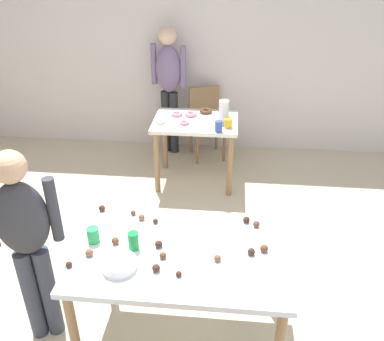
{
  "coord_description": "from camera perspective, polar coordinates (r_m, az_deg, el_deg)",
  "views": [
    {
      "loc": [
        0.24,
        -1.95,
        2.46
      ],
      "look_at": [
        -0.04,
        0.82,
        0.9
      ],
      "focal_mm": 38.97,
      "sensor_mm": 36.0,
      "label": 1
    }
  ],
  "objects": [
    {
      "name": "cake_ball_2",
      "position": [
        2.63,
        -16.48,
        -12.24
      ],
      "size": [
        0.04,
        0.04,
        0.04
      ],
      "primitive_type": "sphere",
      "color": "#3D2319",
      "rests_on": "dining_table_near"
    },
    {
      "name": "cake_ball_9",
      "position": [
        2.67,
        -4.58,
        -10.01
      ],
      "size": [
        0.05,
        0.05,
        0.05
      ],
      "primitive_type": "sphere",
      "color": "#3D2319",
      "rests_on": "dining_table_near"
    },
    {
      "name": "pitcher_far",
      "position": [
        4.41,
        4.37,
        8.02
      ],
      "size": [
        0.11,
        0.11,
        0.24
      ],
      "primitive_type": "cylinder",
      "color": "white",
      "rests_on": "dining_table_far"
    },
    {
      "name": "cake_ball_7",
      "position": [
        2.88,
        -5.03,
        -6.9
      ],
      "size": [
        0.04,
        0.04,
        0.04
      ],
      "primitive_type": "sphere",
      "color": "#3D2319",
      "rests_on": "dining_table_near"
    },
    {
      "name": "donut_far_1",
      "position": [
        4.56,
        4.5,
        7.33
      ],
      "size": [
        0.12,
        0.12,
        0.04
      ],
      "primitive_type": "torus",
      "color": "gold",
      "rests_on": "dining_table_far"
    },
    {
      "name": "fork_near",
      "position": [
        2.52,
        5.94,
        -13.66
      ],
      "size": [
        0.17,
        0.02,
        0.01
      ],
      "primitive_type": "cube",
      "color": "silver",
      "rests_on": "dining_table_near"
    },
    {
      "name": "cake_ball_1",
      "position": [
        2.51,
        -4.94,
        -13.15
      ],
      "size": [
        0.05,
        0.05,
        0.05
      ],
      "primitive_type": "sphere",
      "color": "#3D2319",
      "rests_on": "dining_table_near"
    },
    {
      "name": "donut_far_0",
      "position": [
        4.63,
        -2.11,
        7.75
      ],
      "size": [
        0.13,
        0.13,
        0.04
      ],
      "primitive_type": "torus",
      "color": "pink",
      "rests_on": "dining_table_far"
    },
    {
      "name": "person_girl_near",
      "position": [
        2.79,
        -21.78,
        -8.31
      ],
      "size": [
        0.45,
        0.29,
        1.44
      ],
      "color": "#383D4C",
      "rests_on": "ground_plane"
    },
    {
      "name": "cup_far_0",
      "position": [
        4.22,
        3.66,
        6.06
      ],
      "size": [
        0.08,
        0.08,
        0.11
      ],
      "primitive_type": "cylinder",
      "color": "#3351B2",
      "rests_on": "dining_table_far"
    },
    {
      "name": "wall_back",
      "position": [
        5.29,
        3.06,
        16.49
      ],
      "size": [
        6.4,
        0.1,
        2.6
      ],
      "primitive_type": "cube",
      "color": "silver",
      "rests_on": "ground_plane"
    },
    {
      "name": "cake_ball_8",
      "position": [
        2.67,
        9.85,
        -10.45
      ],
      "size": [
        0.05,
        0.05,
        0.05
      ],
      "primitive_type": "sphere",
      "color": "brown",
      "rests_on": "dining_table_near"
    },
    {
      "name": "cake_ball_11",
      "position": [
        2.86,
        8.8,
        -7.26
      ],
      "size": [
        0.05,
        0.05,
        0.05
      ],
      "primitive_type": "sphere",
      "color": "brown",
      "rests_on": "dining_table_near"
    },
    {
      "name": "cup_far_1",
      "position": [
        4.33,
        4.96,
        6.5
      ],
      "size": [
        0.08,
        0.08,
        0.09
      ],
      "primitive_type": "cylinder",
      "color": "yellow",
      "rests_on": "dining_table_far"
    },
    {
      "name": "cake_ball_5",
      "position": [
        2.68,
        -13.89,
        -10.86
      ],
      "size": [
        0.05,
        0.05,
        0.05
      ],
      "primitive_type": "sphere",
      "color": "brown",
      "rests_on": "dining_table_near"
    },
    {
      "name": "cake_ball_10",
      "position": [
        2.63,
        8.11,
        -10.94
      ],
      "size": [
        0.05,
        0.05,
        0.05
      ],
      "primitive_type": "sphere",
      "color": "#3D2319",
      "rests_on": "dining_table_near"
    },
    {
      "name": "cake_ball_4",
      "position": [
        2.59,
        -4.01,
        -11.53
      ],
      "size": [
        0.04,
        0.04,
        0.04
      ],
      "primitive_type": "sphere",
      "color": "brown",
      "rests_on": "dining_table_near"
    },
    {
      "name": "cake_ball_3",
      "position": [
        2.57,
        3.5,
        -11.86
      ],
      "size": [
        0.04,
        0.04,
        0.04
      ],
      "primitive_type": "sphere",
      "color": "brown",
      "rests_on": "dining_table_near"
    },
    {
      "name": "cake_ball_12",
      "position": [
        2.92,
        -6.92,
        -6.35
      ],
      "size": [
        0.04,
        0.04,
        0.04
      ],
      "primitive_type": "sphere",
      "color": "brown",
      "rests_on": "dining_table_near"
    },
    {
      "name": "person_adult_far",
      "position": [
        5.17,
        -3.2,
        12.32
      ],
      "size": [
        0.45,
        0.27,
        1.59
      ],
      "color": "#28282D",
      "rests_on": "ground_plane"
    },
    {
      "name": "donut_far_3",
      "position": [
        4.7,
        1.91,
        8.14
      ],
      "size": [
        0.14,
        0.14,
        0.04
      ],
      "primitive_type": "torus",
      "color": "brown",
      "rests_on": "dining_table_far"
    },
    {
      "name": "cake_ball_6",
      "position": [
        3.05,
        -12.23,
        -5.07
      ],
      "size": [
        0.05,
        0.05,
        0.05
      ],
      "primitive_type": "sphere",
      "color": "#3D2319",
      "rests_on": "dining_table_near"
    },
    {
      "name": "donut_far_4",
      "position": [
        4.45,
        -4.35,
        6.75
      ],
      "size": [
        0.11,
        0.11,
        0.03
      ],
      "primitive_type": "torus",
      "color": "white",
      "rests_on": "dining_table_far"
    },
    {
      "name": "cake_ball_15",
      "position": [
        2.73,
        -10.46,
        -9.44
      ],
      "size": [
        0.05,
        0.05,
        0.05
      ],
      "primitive_type": "sphere",
      "color": "brown",
      "rests_on": "dining_table_near"
    },
    {
      "name": "ground_plane",
      "position": [
        3.15,
        -0.89,
        -22.16
      ],
      "size": [
        6.4,
        6.4,
        0.0
      ],
      "primitive_type": "plane",
      "color": "beige"
    },
    {
      "name": "cake_ball_0",
      "position": [
        2.47,
        -1.83,
        -13.97
      ],
      "size": [
        0.04,
        0.04,
        0.04
      ],
      "primitive_type": "sphere",
      "color": "#3D2319",
      "rests_on": "dining_table_near"
    },
    {
      "name": "donut_far_2",
      "position": [
        4.62,
        -0.17,
        7.74
      ],
      "size": [
        0.14,
        0.14,
        0.04
      ],
      "primitive_type": "torus",
      "color": "pink",
      "rests_on": "dining_table_far"
    },
    {
      "name": "chair_far_table",
      "position": [
        5.24,
        1.94,
        7.17
      ],
      "size": [
        0.51,
        0.51,
        0.87
      ],
      "color": "olive",
      "rests_on": "ground_plane"
    },
    {
      "name": "soda_can",
      "position": [
        2.65,
        -8.02,
        -9.53
      ],
      "size": [
        0.07,
        0.07,
        0.12
      ],
      "primitive_type": "cylinder",
      "color": "#198438",
      "rests_on": "dining_table_near"
    },
    {
      "name": "dining_table_near",
      "position": [
        2.7,
        -1.57,
        -12.56
      ],
      "size": [
        1.34,
        0.84,
        0.75
      ],
      "color": "silver",
      "rests_on": "ground_plane"
    },
    {
      "name": "cake_ball_14",
      "position": [
        2.9,
        7.45,
        -6.7
      ],
      "size": [
        0.05,
        0.05,
        0.05
      ],
      "primitive_type": "sphere",
      "color": "#3D2319",
      "rests_on": "dining_table_near"
    },
    {
      "name": "cup_near_0",
      "position": [
        2.76,
        -13.38,
        -8.59
      ],
      "size": [
        0.08,
        0.08,
        0.1
      ],
      "primitive_type": "cylinder",
      "color": "green",
      "rests_on": "dining_table_near"
    },
    {
      "name": "cake_ball_13",
      "position": [
        2.98,
        -8.04,
        -5.75
      ],
      "size": [
        0.04,
        0.04,
        0.04
      ],
      "primitive_type": "sphere",
      "color": "brown",
      "rests_on": "dining_table_near"
    },
    {
      "name": "dining_table_far",
      "position": [
        4.56,
        0.5,
        5.4
      ],
      "size": [
        0.9,
        0.67,
        0.75
      ],
      "color": "silver",
      "rests_on": "ground_plane"
    },
    {
      "name": "donut_far_5",
      "position": [
        4.41,
        -1.07,
        6.6
      ],
      "size": [
        0.11,
        0.11,
        0.03
      ],
      "primitive_type": "torus",
      "color": "pink",
      "rests_on": "dining_table_far"
    },
    {
      "name": "mixing_bowl",
      "position": [
        2.55,
        -9.94,
        -12.51
      ],
      "size": [
        0.2,
        0.2,
        0.06
      ],
      "primitive_type": "cylinder",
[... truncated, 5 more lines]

